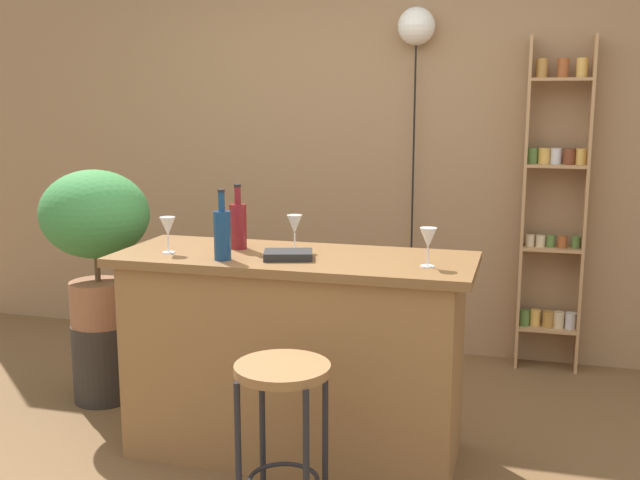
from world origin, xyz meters
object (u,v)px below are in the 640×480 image
(bar_stool, at_px, (283,408))
(wine_glass_right, at_px, (428,239))
(bottle_wine_red, at_px, (222,233))
(wine_glass_center, at_px, (295,225))
(cookbook, at_px, (287,255))
(potted_plant, at_px, (95,226))
(spice_shelf, at_px, (554,207))
(wine_glass_left, at_px, (168,227))
(pendant_globe_light, at_px, (416,30))
(plant_stool, at_px, (103,362))
(bottle_sauce_amber, at_px, (238,224))

(bar_stool, bearing_deg, wine_glass_right, 52.53)
(bottle_wine_red, bearing_deg, wine_glass_center, 50.19)
(wine_glass_right, distance_m, cookbook, 0.62)
(wine_glass_right, relative_size, cookbook, 0.78)
(wine_glass_center, bearing_deg, potted_plant, 169.92)
(spice_shelf, distance_m, wine_glass_left, 2.34)
(cookbook, distance_m, pendant_globe_light, 1.97)
(plant_stool, distance_m, wine_glass_right, 2.03)
(plant_stool, relative_size, wine_glass_left, 2.60)
(plant_stool, xyz_separation_m, bottle_wine_red, (0.93, -0.49, 0.84))
(bottle_sauce_amber, height_order, wine_glass_right, bottle_sauce_amber)
(bottle_sauce_amber, height_order, bottle_wine_red, bottle_wine_red)
(bar_stool, bearing_deg, bottle_wine_red, 131.76)
(plant_stool, relative_size, bottle_sauce_amber, 1.42)
(bar_stool, distance_m, plant_stool, 1.70)
(plant_stool, xyz_separation_m, wine_glass_left, (0.64, -0.42, 0.84))
(wine_glass_center, xyz_separation_m, wine_glass_right, (0.64, -0.18, 0.00))
(bottle_wine_red, xyz_separation_m, wine_glass_left, (-0.30, 0.07, 0.00))
(bottle_sauce_amber, distance_m, wine_glass_right, 0.91)
(bottle_wine_red, distance_m, cookbook, 0.30)
(plant_stool, bearing_deg, pendant_globe_light, 39.30)
(wine_glass_left, distance_m, wine_glass_center, 0.57)
(wine_glass_right, bearing_deg, spice_shelf, 71.12)
(bar_stool, xyz_separation_m, cookbook, (-0.16, 0.57, 0.45))
(spice_shelf, distance_m, cookbook, 1.96)
(cookbook, bearing_deg, potted_plant, 145.22)
(plant_stool, distance_m, wine_glass_center, 1.46)
(bottle_sauce_amber, xyz_separation_m, wine_glass_right, (0.90, -0.15, 0.00))
(potted_plant, relative_size, wine_glass_right, 5.11)
(spice_shelf, xyz_separation_m, wine_glass_right, (-0.54, -1.58, 0.06))
(spice_shelf, bearing_deg, wine_glass_center, -130.21)
(spice_shelf, xyz_separation_m, plant_stool, (-2.35, -1.18, -0.78))
(potted_plant, relative_size, wine_glass_center, 5.11)
(potted_plant, bearing_deg, bottle_wine_red, -27.85)
(wine_glass_left, relative_size, wine_glass_center, 1.00)
(potted_plant, xyz_separation_m, wine_glass_center, (1.17, -0.21, 0.09))
(potted_plant, relative_size, wine_glass_left, 5.11)
(bottle_sauce_amber, distance_m, wine_glass_left, 0.32)
(bottle_wine_red, bearing_deg, wine_glass_left, 165.90)
(bar_stool, height_order, pendant_globe_light, pendant_globe_light)
(bottle_sauce_amber, bearing_deg, wine_glass_left, -146.88)
(wine_glass_right, bearing_deg, potted_plant, 167.75)
(bar_stool, distance_m, wine_glass_center, 0.96)
(cookbook, bearing_deg, bottle_wine_red, -177.01)
(plant_stool, bearing_deg, wine_glass_right, -12.25)
(bar_stool, distance_m, bottle_wine_red, 0.85)
(wine_glass_right, distance_m, pendant_globe_light, 1.92)
(wine_glass_left, distance_m, pendant_globe_light, 2.10)
(potted_plant, distance_m, pendant_globe_light, 2.21)
(bottle_sauce_amber, relative_size, wine_glass_left, 1.84)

